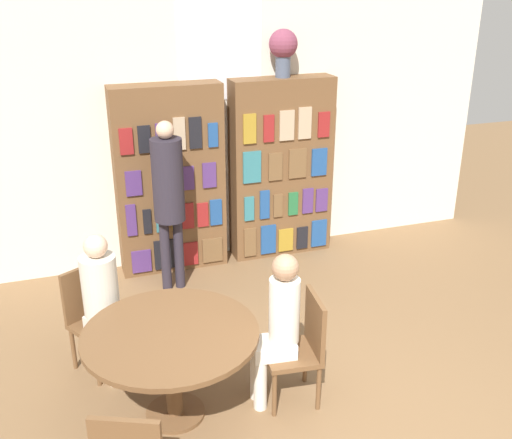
# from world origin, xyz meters

# --- Properties ---
(wall_back) EXTENTS (6.40, 0.07, 3.00)m
(wall_back) POSITION_xyz_m (0.00, 3.57, 1.51)
(wall_back) COLOR beige
(wall_back) RESTS_ON ground_plane
(bookshelf_left) EXTENTS (1.15, 0.34, 2.03)m
(bookshelf_left) POSITION_xyz_m (-0.63, 3.37, 1.01)
(bookshelf_left) COLOR brown
(bookshelf_left) RESTS_ON ground_plane
(bookshelf_right) EXTENTS (1.15, 0.34, 2.03)m
(bookshelf_right) POSITION_xyz_m (0.63, 3.37, 1.01)
(bookshelf_right) COLOR brown
(bookshelf_right) RESTS_ON ground_plane
(flower_vase) EXTENTS (0.30, 0.30, 0.50)m
(flower_vase) POSITION_xyz_m (0.64, 3.38, 2.33)
(flower_vase) COLOR #475166
(flower_vase) RESTS_ON bookshelf_right
(reading_table) EXTENTS (1.26, 1.26, 0.72)m
(reading_table) POSITION_xyz_m (-1.13, 0.93, 0.61)
(reading_table) COLOR brown
(reading_table) RESTS_ON ground_plane
(chair_left_side) EXTENTS (0.55, 0.55, 0.87)m
(chair_left_side) POSITION_xyz_m (-1.61, 1.76, 0.48)
(chair_left_side) COLOR brown
(chair_left_side) RESTS_ON ground_plane
(chair_far_side) EXTENTS (0.44, 0.44, 0.87)m
(chair_far_side) POSITION_xyz_m (-0.17, 0.82, 0.48)
(chair_far_side) COLOR brown
(chair_far_side) RESTS_ON ground_plane
(seated_reader_left) EXTENTS (0.41, 0.42, 1.23)m
(seated_reader_left) POSITION_xyz_m (-1.52, 1.61, 0.70)
(seated_reader_left) COLOR beige
(seated_reader_left) RESTS_ON ground_plane
(seated_reader_right) EXTENTS (0.36, 0.26, 1.24)m
(seated_reader_right) POSITION_xyz_m (-0.35, 0.84, 0.69)
(seated_reader_right) COLOR silver
(seated_reader_right) RESTS_ON ground_plane
(librarian_standing) EXTENTS (0.31, 0.58, 1.77)m
(librarian_standing) POSITION_xyz_m (-0.74, 2.87, 1.09)
(librarian_standing) COLOR #28232D
(librarian_standing) RESTS_ON ground_plane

